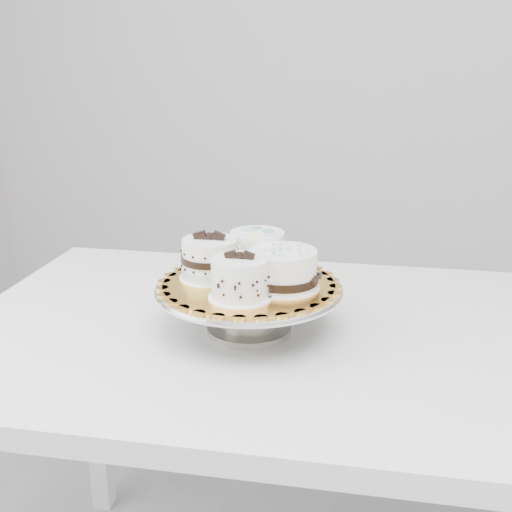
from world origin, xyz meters
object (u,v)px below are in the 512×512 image
(cake_stand, at_px, (249,300))
(cake_ribbon, at_px, (284,270))
(cake_swirl, at_px, (240,279))
(cake_dots, at_px, (257,251))
(table, at_px, (276,365))
(cake_banded, at_px, (210,260))
(cake_board, at_px, (249,284))

(cake_stand, distance_m, cake_ribbon, 0.09)
(cake_swirl, xyz_separation_m, cake_ribbon, (0.05, 0.07, -0.00))
(cake_ribbon, bearing_deg, cake_dots, 137.47)
(table, xyz_separation_m, cake_dots, (-0.05, 0.03, 0.21))
(cake_dots, height_order, cake_ribbon, cake_dots)
(cake_banded, distance_m, cake_ribbon, 0.14)
(cake_stand, distance_m, cake_banded, 0.10)
(table, distance_m, cake_swirl, 0.24)
(table, height_order, cake_board, cake_board)
(cake_dots, bearing_deg, cake_swirl, -107.17)
(table, bearing_deg, cake_board, -144.71)
(cake_banded, bearing_deg, cake_board, -12.08)
(table, distance_m, cake_banded, 0.24)
(cake_swirl, height_order, cake_ribbon, cake_swirl)
(cake_banded, bearing_deg, cake_ribbon, -9.97)
(table, bearing_deg, cake_stand, -144.71)
(table, height_order, cake_ribbon, cake_ribbon)
(cake_ribbon, bearing_deg, table, 124.01)
(table, distance_m, cake_dots, 0.22)
(table, relative_size, cake_ribbon, 9.49)
(cake_board, distance_m, cake_ribbon, 0.07)
(cake_banded, relative_size, cake_ribbon, 0.83)
(table, height_order, cake_dots, cake_dots)
(cake_swirl, distance_m, cake_ribbon, 0.09)
(cake_board, distance_m, cake_swirl, 0.08)
(table, bearing_deg, cake_ribbon, -65.65)
(cake_stand, xyz_separation_m, cake_banded, (-0.08, 0.01, 0.07))
(cake_banded, bearing_deg, cake_swirl, -50.61)
(cake_banded, bearing_deg, cake_dots, 36.12)
(cake_dots, xyz_separation_m, cake_ribbon, (0.07, -0.07, -0.01))
(table, bearing_deg, cake_dots, 137.67)
(cake_stand, relative_size, cake_dots, 2.51)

